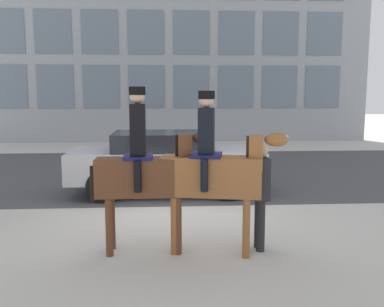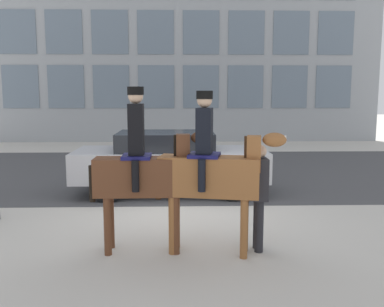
% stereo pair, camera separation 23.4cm
% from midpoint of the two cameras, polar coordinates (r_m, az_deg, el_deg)
% --- Properties ---
extents(ground_plane, '(80.00, 80.00, 0.00)m').
position_cam_midpoint_polar(ground_plane, '(8.69, -2.85, -7.94)').
color(ground_plane, beige).
extents(road_surface, '(19.92, 8.50, 0.01)m').
position_cam_midpoint_polar(road_surface, '(13.32, -3.13, -2.30)').
color(road_surface, '#444447').
rests_on(road_surface, ground_plane).
extents(mounted_horse_lead, '(1.84, 0.65, 2.48)m').
position_cam_midpoint_polar(mounted_horse_lead, '(6.40, -7.23, -2.28)').
color(mounted_horse_lead, '#59331E').
rests_on(mounted_horse_lead, ground_plane).
extents(mounted_horse_companion, '(1.91, 0.71, 2.43)m').
position_cam_midpoint_polar(mounted_horse_companion, '(6.32, 1.85, -2.36)').
color(mounted_horse_companion, brown).
rests_on(mounted_horse_companion, ground_plane).
extents(pedestrian_bystander, '(0.83, 0.43, 1.63)m').
position_cam_midpoint_polar(pedestrian_bystander, '(6.55, 7.98, -4.67)').
color(pedestrian_bystander, '#232328').
rests_on(pedestrian_bystander, ground_plane).
extents(street_car_near_lane, '(4.52, 1.84, 1.48)m').
position_cam_midpoint_polar(street_car_near_lane, '(10.23, -4.19, -0.93)').
color(street_car_near_lane, '#B7B7BC').
rests_on(street_car_near_lane, ground_plane).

